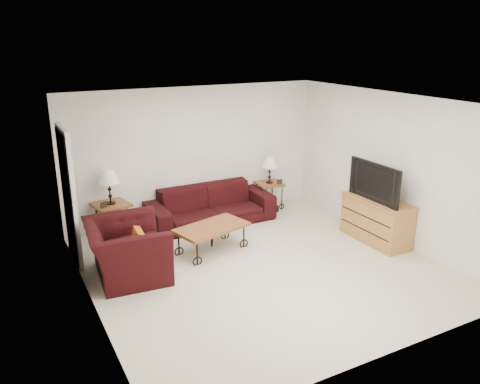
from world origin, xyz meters
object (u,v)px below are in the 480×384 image
object	(u,v)px
lamp_right	(270,170)
television	(379,181)
sofa	(210,206)
lamp_left	(109,186)
backpack	(271,206)
tv_stand	(376,220)
side_table_left	(112,220)
coffee_table	(212,239)
armchair	(127,250)
side_table_right	(269,195)

from	to	relation	value
lamp_right	television	world-z (taller)	television
lamp_right	sofa	bearing A→B (deg)	-172.62
lamp_right	lamp_left	bearing A→B (deg)	-180.00
backpack	tv_stand	bearing A→B (deg)	-72.20
tv_stand	backpack	bearing A→B (deg)	116.73
lamp_left	lamp_right	bearing A→B (deg)	0.00
side_table_left	coffee_table	xyz separation A→B (m)	(1.29, -1.33, -0.09)
armchair	backpack	bearing A→B (deg)	-64.93
coffee_table	tv_stand	world-z (taller)	tv_stand
coffee_table	television	distance (m)	2.93
side_table_right	backpack	xyz separation A→B (m)	(-0.18, -0.38, -0.08)
lamp_right	backpack	distance (m)	0.75
television	sofa	bearing A→B (deg)	-134.26
tv_stand	television	xyz separation A→B (m)	(-0.02, 0.00, 0.70)
sofa	side_table_right	xyz separation A→B (m)	(1.39, 0.18, -0.07)
side_table_right	armchair	distance (m)	3.67
coffee_table	backpack	world-z (taller)	coffee_table
sofa	side_table_right	size ratio (longest dim) A/B	4.33
sofa	armchair	size ratio (longest dim) A/B	1.88
lamp_left	tv_stand	world-z (taller)	lamp_left
sofa	television	size ratio (longest dim) A/B	2.11
sofa	armchair	bearing A→B (deg)	-145.40
side_table_left	coffee_table	distance (m)	1.86
sofa	tv_stand	xyz separation A→B (m)	(2.16, -2.08, 0.03)
armchair	lamp_left	bearing A→B (deg)	-0.80
side_table_right	television	xyz separation A→B (m)	(0.75, -2.26, 0.80)
side_table_right	tv_stand	world-z (taller)	tv_stand
sofa	tv_stand	world-z (taller)	tv_stand
coffee_table	tv_stand	xyz separation A→B (m)	(2.66, -0.93, 0.16)
backpack	television	bearing A→B (deg)	-72.68
side_table_left	television	bearing A→B (deg)	-29.92
sofa	lamp_right	xyz separation A→B (m)	(1.39, 0.18, 0.47)
side_table_left	backpack	size ratio (longest dim) A/B	1.60
side_table_right	television	distance (m)	2.51
tv_stand	television	world-z (taller)	television
side_table_right	lamp_left	size ratio (longest dim) A/B	0.88
side_table_left	lamp_left	size ratio (longest dim) A/B	1.00
side_table_left	armchair	world-z (taller)	armchair
armchair	backpack	distance (m)	3.36
tv_stand	backpack	distance (m)	2.12
tv_stand	television	distance (m)	0.70
side_table_right	backpack	distance (m)	0.42
sofa	backpack	world-z (taller)	sofa
television	backpack	xyz separation A→B (m)	(-0.93, 1.89, -0.88)
lamp_left	armchair	world-z (taller)	lamp_left
side_table_left	backpack	xyz separation A→B (m)	(3.00, -0.38, -0.12)
lamp_right	backpack	xyz separation A→B (m)	(-0.18, -0.38, -0.62)
lamp_right	television	distance (m)	2.40
side_table_left	tv_stand	xyz separation A→B (m)	(3.95, -2.26, 0.06)
side_table_left	television	world-z (taller)	television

